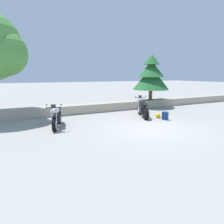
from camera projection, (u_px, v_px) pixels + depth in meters
ground_plane at (149, 128)px, 8.90m from camera, size 120.00×120.00×0.00m
stone_wall at (105, 107)px, 13.07m from camera, size 36.00×0.80×0.55m
motorcycle_silver_near_left at (56, 117)px, 8.96m from camera, size 0.94×2.00×1.18m
motorcycle_black_centre at (143, 109)px, 11.20m from camera, size 1.01×1.98×1.18m
rider_backpack at (165, 115)px, 10.49m from camera, size 0.32×0.34×0.47m
rider_helmet at (158, 116)px, 10.97m from camera, size 0.28×0.28×0.28m
pine_tree_mid_left at (151, 75)px, 14.33m from camera, size 2.67×2.67×3.31m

